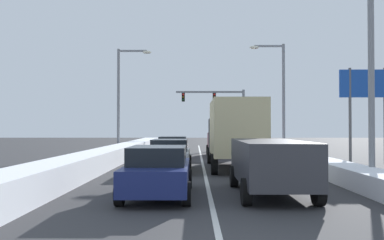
{
  "coord_description": "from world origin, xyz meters",
  "views": [
    {
      "loc": [
        -0.46,
        -4.62,
        2.08
      ],
      "look_at": [
        -0.63,
        21.95,
        2.56
      ],
      "focal_mm": 37.88,
      "sensor_mm": 36.0,
      "label": 1
    }
  ],
  "objects": [
    {
      "name": "roadside_sign_right",
      "position": [
        9.48,
        18.66,
        4.02
      ],
      "size": [
        3.2,
        0.16,
        5.5
      ],
      "color": "#59595B",
      "rests_on": "ground"
    },
    {
      "name": "lane_stripe_between_right_lane_and_center_lane",
      "position": [
        -0.0,
        19.83,
        0.0
      ],
      "size": [
        0.14,
        43.62,
        0.01
      ],
      "primitive_type": "cube",
      "color": "silver",
      "rests_on": "ground"
    },
    {
      "name": "snow_bank_left_shoulder",
      "position": [
        -5.3,
        19.83,
        0.45
      ],
      "size": [
        1.56,
        43.62,
        0.89
      ],
      "primitive_type": "cube",
      "color": "white",
      "rests_on": "ground"
    },
    {
      "name": "sedan_white_center_lane_third",
      "position": [
        -1.81,
        20.68,
        0.76
      ],
      "size": [
        2.0,
        4.5,
        1.51
      ],
      "color": "silver",
      "rests_on": "ground"
    },
    {
      "name": "street_lamp_right_near",
      "position": [
        5.5,
        9.91,
        4.55
      ],
      "size": [
        2.66,
        0.36,
        7.52
      ],
      "color": "gray",
      "rests_on": "ground"
    },
    {
      "name": "sedan_navy_center_lane_nearest",
      "position": [
        -1.56,
        7.6,
        0.76
      ],
      "size": [
        2.0,
        4.5,
        1.51
      ],
      "color": "navy",
      "rests_on": "ground"
    },
    {
      "name": "sedan_silver_center_lane_second",
      "position": [
        -1.63,
        14.58,
        0.76
      ],
      "size": [
        2.0,
        4.5,
        1.51
      ],
      "color": "#B7BABF",
      "rests_on": "ground"
    },
    {
      "name": "traffic_light_gantry",
      "position": [
        2.57,
        39.65,
        4.5
      ],
      "size": [
        7.54,
        0.47,
        6.2
      ],
      "color": "slate",
      "rests_on": "ground"
    },
    {
      "name": "street_lamp_left_mid",
      "position": [
        -5.98,
        26.54,
        4.87
      ],
      "size": [
        2.66,
        0.36,
        8.14
      ],
      "color": "gray",
      "rests_on": "ground"
    },
    {
      "name": "box_truck_right_lane_second",
      "position": [
        1.53,
        15.61,
        1.9
      ],
      "size": [
        2.53,
        7.2,
        3.36
      ],
      "color": "black",
      "rests_on": "ground"
    },
    {
      "name": "snow_bank_right_shoulder",
      "position": [
        5.3,
        19.83,
        0.33
      ],
      "size": [
        1.31,
        43.62,
        0.66
      ],
      "primitive_type": "cube",
      "color": "white",
      "rests_on": "ground"
    },
    {
      "name": "street_lamp_right_mid",
      "position": [
        5.88,
        25.78,
        4.99
      ],
      "size": [
        2.66,
        0.36,
        8.35
      ],
      "color": "gray",
      "rests_on": "ground"
    },
    {
      "name": "suv_charcoal_right_lane_nearest",
      "position": [
        1.87,
        7.84,
        1.02
      ],
      "size": [
        2.16,
        4.9,
        1.67
      ],
      "color": "#38383D",
      "rests_on": "ground"
    },
    {
      "name": "ground_plane",
      "position": [
        0.0,
        15.86,
        0.0
      ],
      "size": [
        120.0,
        120.0,
        0.0
      ],
      "primitive_type": "plane",
      "color": "#333335"
    },
    {
      "name": "suv_maroon_right_lane_third",
      "position": [
        1.52,
        24.52,
        1.02
      ],
      "size": [
        2.16,
        4.9,
        1.67
      ],
      "color": "maroon",
      "rests_on": "ground"
    }
  ]
}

